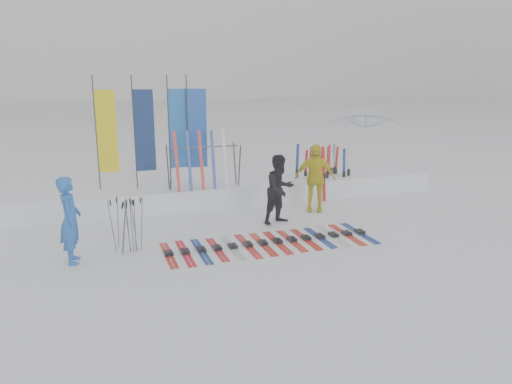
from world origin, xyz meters
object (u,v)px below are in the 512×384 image
object	(u,v)px
tent_canopy	(365,147)
person_yellow	(315,178)
person_blue	(70,220)
ski_row	(270,242)
person_black	(280,189)
ski_rack	(204,161)

from	to	relation	value
tent_canopy	person_yellow	bearing A→B (deg)	-138.55
person_blue	tent_canopy	bearing A→B (deg)	-62.02
person_blue	person_yellow	xyz separation A→B (m)	(6.45, 1.97, 0.04)
person_blue	person_yellow	bearing A→B (deg)	-71.79
person_yellow	ski_row	world-z (taller)	person_yellow
person_black	ski_rack	bearing A→B (deg)	105.45
person_black	person_yellow	bearing A→B (deg)	9.76
tent_canopy	ski_rack	xyz separation A→B (m)	(-6.26, -1.60, 0.13)
person_blue	person_black	distance (m)	5.24
tent_canopy	ski_row	bearing A→B (deg)	-136.72
person_black	ski_row	xyz separation A→B (m)	(-0.80, -1.46, -0.87)
tent_canopy	ski_rack	distance (m)	6.46
person_black	ski_row	distance (m)	1.88
ski_row	ski_rack	distance (m)	3.93
person_yellow	tent_canopy	size ratio (longest dim) A/B	0.69
person_blue	person_yellow	size ratio (longest dim) A/B	0.96
person_yellow	tent_canopy	bearing A→B (deg)	65.46
tent_canopy	ski_row	size ratio (longest dim) A/B	0.57
person_black	tent_canopy	xyz separation A→B (m)	(4.74, 3.76, 0.35)
tent_canopy	ski_row	distance (m)	7.71
person_blue	tent_canopy	distance (m)	11.03
person_black	tent_canopy	bearing A→B (deg)	18.72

